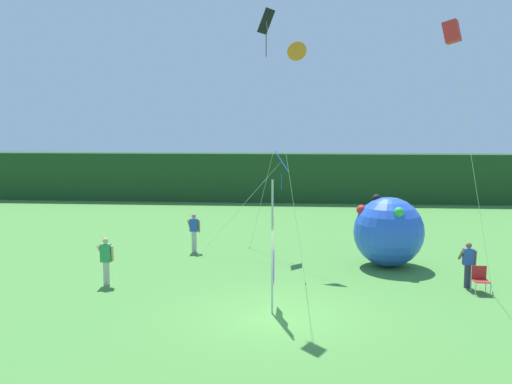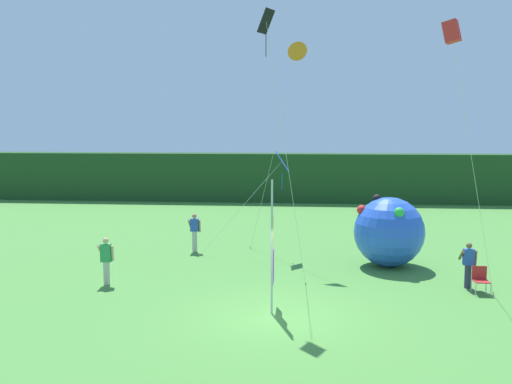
{
  "view_description": "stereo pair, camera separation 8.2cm",
  "coord_description": "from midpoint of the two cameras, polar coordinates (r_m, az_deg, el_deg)",
  "views": [
    {
      "loc": [
        0.68,
        -15.78,
        5.43
      ],
      "look_at": [
        -0.92,
        3.04,
        3.27
      ],
      "focal_mm": 38.87,
      "sensor_mm": 36.0,
      "label": 1
    },
    {
      "loc": [
        0.77,
        -15.78,
        5.43
      ],
      "look_at": [
        -0.92,
        3.04,
        3.27
      ],
      "focal_mm": 38.87,
      "sensor_mm": 36.0,
      "label": 2
    }
  ],
  "objects": [
    {
      "name": "ground_plane",
      "position": [
        16.7,
        2.17,
        -12.46
      ],
      "size": [
        120.0,
        120.0,
        0.0
      ],
      "primitive_type": "plane",
      "color": "#478438"
    },
    {
      "name": "distant_treeline",
      "position": [
        41.79,
        3.86,
        1.51
      ],
      "size": [
        80.0,
        2.4,
        3.6
      ],
      "primitive_type": "cube",
      "color": "#1E421E",
      "rests_on": "ground"
    },
    {
      "name": "banner_flag",
      "position": [
        16.55,
        1.6,
        -5.8
      ],
      "size": [
        0.06,
        1.03,
        3.97
      ],
      "color": "#B7B7BC",
      "rests_on": "ground"
    },
    {
      "name": "person_near_banner",
      "position": [
        20.43,
        20.87,
        -6.91
      ],
      "size": [
        0.55,
        0.48,
        1.58
      ],
      "color": "#2D334C",
      "rests_on": "ground"
    },
    {
      "name": "person_mid_field",
      "position": [
        20.14,
        -15.29,
        -6.75
      ],
      "size": [
        0.55,
        0.48,
        1.67
      ],
      "color": "#B7B2A3",
      "rests_on": "ground"
    },
    {
      "name": "person_far_left",
      "position": [
        24.73,
        -6.5,
        -4.07
      ],
      "size": [
        0.55,
        0.48,
        1.7
      ],
      "color": "#B7B2A3",
      "rests_on": "ground"
    },
    {
      "name": "inflatable_balloon",
      "position": [
        22.55,
        13.38,
        -3.99
      ],
      "size": [
        2.76,
        2.76,
        2.84
      ],
      "color": "blue",
      "rests_on": "ground"
    },
    {
      "name": "folding_chair",
      "position": [
        20.01,
        21.96,
        -8.19
      ],
      "size": [
        0.51,
        0.51,
        0.89
      ],
      "color": "#BCBCC1",
      "rests_on": "ground"
    },
    {
      "name": "kite_black_diamond_0",
      "position": [
        18.07,
        1.23,
        15.18
      ],
      "size": [
        1.62,
        1.58,
        9.14
      ],
      "color": "brown",
      "rests_on": "ground"
    },
    {
      "name": "kite_blue_diamond_1",
      "position": [
        23.63,
        2.31,
        2.85
      ],
      "size": [
        3.86,
        1.13,
        4.5
      ],
      "color": "brown",
      "rests_on": "ground"
    },
    {
      "name": "kite_red_box_2",
      "position": [
        17.32,
        19.39,
        15.09
      ],
      "size": [
        2.44,
        2.11,
        8.52
      ],
      "color": "brown",
      "rests_on": "ground"
    },
    {
      "name": "kite_orange_delta_3",
      "position": [
        23.73,
        4.19,
        14.06
      ],
      "size": [
        2.6,
        1.53,
        9.02
      ],
      "color": "brown",
      "rests_on": "ground"
    }
  ]
}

